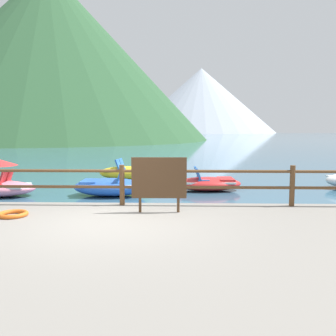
{
  "coord_description": "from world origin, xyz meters",
  "views": [
    {
      "loc": [
        1.33,
        -7.0,
        2.22
      ],
      "look_at": [
        0.98,
        5.0,
        0.9
      ],
      "focal_mm": 39.53,
      "sensor_mm": 36.0,
      "label": 1
    }
  ],
  "objects_px": {
    "sign_board": "(159,179)",
    "pedal_boat_5": "(129,173)",
    "pedal_boat_6": "(208,183)",
    "pedal_boat_4": "(110,186)",
    "life_ring": "(13,214)"
  },
  "relations": [
    {
      "from": "life_ring",
      "to": "sign_board",
      "type": "bearing_deg",
      "value": 8.51
    },
    {
      "from": "pedal_boat_4",
      "to": "pedal_boat_5",
      "type": "bearing_deg",
      "value": 87.74
    },
    {
      "from": "sign_board",
      "to": "pedal_boat_5",
      "type": "bearing_deg",
      "value": 102.48
    },
    {
      "from": "sign_board",
      "to": "pedal_boat_6",
      "type": "height_order",
      "value": "sign_board"
    },
    {
      "from": "pedal_boat_5",
      "to": "pedal_boat_4",
      "type": "bearing_deg",
      "value": -92.26
    },
    {
      "from": "life_ring",
      "to": "pedal_boat_5",
      "type": "relative_size",
      "value": 0.23
    },
    {
      "from": "pedal_boat_5",
      "to": "sign_board",
      "type": "bearing_deg",
      "value": -77.52
    },
    {
      "from": "sign_board",
      "to": "pedal_boat_5",
      "type": "relative_size",
      "value": 0.44
    },
    {
      "from": "sign_board",
      "to": "pedal_boat_6",
      "type": "xyz_separation_m",
      "value": [
        1.46,
        5.18,
        -0.88
      ]
    },
    {
      "from": "pedal_boat_4",
      "to": "sign_board",
      "type": "bearing_deg",
      "value": -65.62
    },
    {
      "from": "sign_board",
      "to": "pedal_boat_5",
      "type": "distance_m",
      "value": 7.86
    },
    {
      "from": "life_ring",
      "to": "pedal_boat_4",
      "type": "relative_size",
      "value": 0.26
    },
    {
      "from": "life_ring",
      "to": "pedal_boat_4",
      "type": "xyz_separation_m",
      "value": [
        1.17,
        4.49,
        -0.14
      ]
    },
    {
      "from": "sign_board",
      "to": "pedal_boat_5",
      "type": "xyz_separation_m",
      "value": [
        -1.69,
        7.63,
        -0.82
      ]
    },
    {
      "from": "pedal_boat_4",
      "to": "pedal_boat_5",
      "type": "relative_size",
      "value": 0.89
    }
  ]
}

